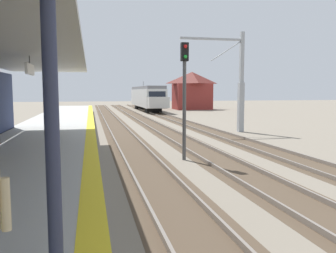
# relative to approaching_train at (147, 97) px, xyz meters

# --- Properties ---
(station_platform) EXTENTS (5.00, 80.00, 0.91)m
(station_platform) POSITION_rel_approaching_train_xyz_m (-11.20, -40.49, -1.73)
(station_platform) COLOR #A8A8A3
(station_platform) RESTS_ON ground
(track_pair_nearest_platform) EXTENTS (2.34, 120.00, 0.16)m
(track_pair_nearest_platform) POSITION_rel_approaching_train_xyz_m (-6.80, -36.49, -2.13)
(track_pair_nearest_platform) COLOR #4C3D2D
(track_pair_nearest_platform) RESTS_ON ground
(track_pair_middle) EXTENTS (2.34, 120.00, 0.16)m
(track_pair_middle) POSITION_rel_approaching_train_xyz_m (-3.40, -36.49, -2.13)
(track_pair_middle) COLOR #4C3D2D
(track_pair_middle) RESTS_ON ground
(track_pair_far_side) EXTENTS (2.34, 120.00, 0.16)m
(track_pair_far_side) POSITION_rel_approaching_train_xyz_m (-0.00, -36.49, -2.13)
(track_pair_far_side) COLOR #4C3D2D
(track_pair_far_side) RESTS_ON ground
(approaching_train) EXTENTS (2.93, 19.60, 4.76)m
(approaching_train) POSITION_rel_approaching_train_xyz_m (0.00, 0.00, 0.00)
(approaching_train) COLOR silver
(approaching_train) RESTS_ON ground
(rail_signal_post) EXTENTS (0.32, 0.34, 5.20)m
(rail_signal_post) POSITION_rel_approaching_train_xyz_m (-4.86, -40.27, 1.02)
(rail_signal_post) COLOR #4C4C4C
(rail_signal_post) RESTS_ON ground
(catenary_pylon_far_side) EXTENTS (5.00, 0.40, 7.50)m
(catenary_pylon_far_side) POSITION_rel_approaching_train_xyz_m (1.93, -30.66, 1.43)
(catenary_pylon_far_side) COLOR #9EA3A8
(catenary_pylon_far_side) RESTS_ON ground
(distant_trackside_house) EXTENTS (6.60, 5.28, 6.40)m
(distant_trackside_house) POSITION_rel_approaching_train_xyz_m (8.15, 2.16, 1.16)
(distant_trackside_house) COLOR maroon
(distant_trackside_house) RESTS_ON ground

